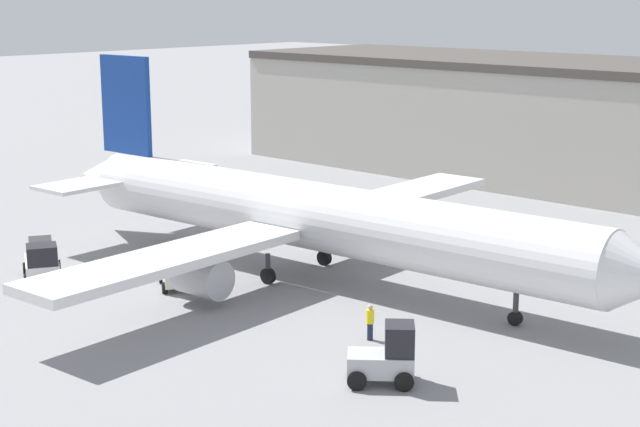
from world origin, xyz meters
name	(u,v)px	position (x,y,z in m)	size (l,w,h in m)	color
ground_plane	(320,279)	(0.00, 0.00, 0.00)	(400.00, 400.00, 0.00)	gray
airplane	(306,215)	(-1.00, -0.06, 3.61)	(41.97, 36.23, 12.01)	silver
ground_crew_worker	(370,321)	(8.55, -5.69, 0.92)	(0.38, 0.38, 1.73)	#1E2338
baggage_tug	(387,357)	(12.45, -9.23, 1.17)	(3.30, 3.19, 2.61)	#B2B2B7
belt_loader_truck	(42,262)	(-11.48, -10.85, 1.05)	(4.01, 3.41, 2.21)	silver
pushback_tug	(179,271)	(-4.52, -6.59, 0.97)	(3.30, 3.08, 2.15)	beige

